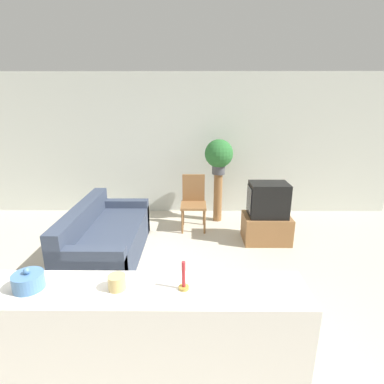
% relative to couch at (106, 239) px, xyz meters
% --- Properties ---
extents(ground_plane, '(14.00, 14.00, 0.00)m').
position_rel_couch_xyz_m(ground_plane, '(0.65, -1.48, -0.29)').
color(ground_plane, beige).
extents(wall_back, '(9.00, 0.06, 2.70)m').
position_rel_couch_xyz_m(wall_back, '(0.65, 1.95, 1.06)').
color(wall_back, silver).
rests_on(wall_back, ground_plane).
extents(couch, '(0.90, 1.88, 0.78)m').
position_rel_couch_xyz_m(couch, '(0.00, 0.00, 0.00)').
color(couch, '#384256').
rests_on(couch, ground_plane).
extents(tv_stand, '(0.73, 0.54, 0.43)m').
position_rel_couch_xyz_m(tv_stand, '(2.43, 0.56, -0.07)').
color(tv_stand, olive).
rests_on(tv_stand, ground_plane).
extents(television, '(0.60, 0.42, 0.54)m').
position_rel_couch_xyz_m(television, '(2.43, 0.56, 0.42)').
color(television, black).
rests_on(television, tv_stand).
extents(wooden_chair, '(0.44, 0.44, 0.95)m').
position_rel_couch_xyz_m(wooden_chair, '(1.26, 1.10, 0.23)').
color(wooden_chair, olive).
rests_on(wooden_chair, ground_plane).
extents(plant_stand, '(0.16, 0.16, 0.91)m').
position_rel_couch_xyz_m(plant_stand, '(1.71, 1.43, 0.17)').
color(plant_stand, olive).
rests_on(plant_stand, ground_plane).
extents(potted_plant, '(0.51, 0.51, 0.63)m').
position_rel_couch_xyz_m(potted_plant, '(1.71, 1.43, 0.98)').
color(potted_plant, '#4C4C51').
rests_on(potted_plant, plant_stand).
extents(foreground_counter, '(2.76, 0.44, 0.99)m').
position_rel_couch_xyz_m(foreground_counter, '(0.65, -2.18, 0.21)').
color(foreground_counter, white).
rests_on(foreground_counter, ground_plane).
extents(decorative_bowl, '(0.20, 0.20, 0.15)m').
position_rel_couch_xyz_m(decorative_bowl, '(0.17, -2.18, 0.76)').
color(decorative_bowl, '#4C7AAD').
rests_on(decorative_bowl, foreground_counter).
extents(candle_jar, '(0.12, 0.12, 0.10)m').
position_rel_couch_xyz_m(candle_jar, '(0.76, -2.18, 0.75)').
color(candle_jar, tan).
rests_on(candle_jar, foreground_counter).
extents(candlestick, '(0.07, 0.07, 0.20)m').
position_rel_couch_xyz_m(candlestick, '(1.20, -2.18, 0.77)').
color(candlestick, '#B7933D').
rests_on(candlestick, foreground_counter).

